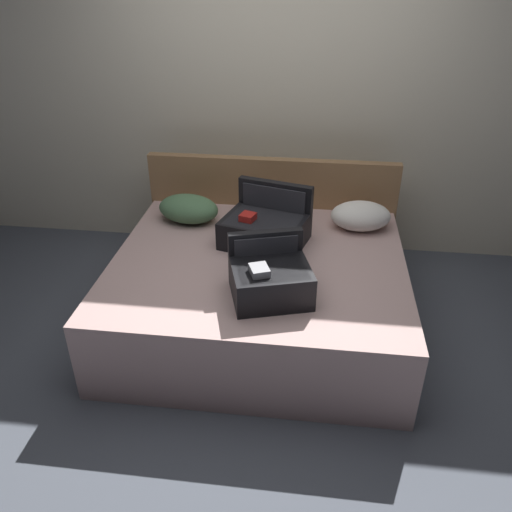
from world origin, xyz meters
The scene contains 8 objects.
ground_plane centered at (0.00, 0.00, 0.00)m, with size 12.00×12.00×0.00m, color #4C515B.
back_wall centered at (0.00, 1.65, 1.30)m, with size 8.00×0.10×2.60m, color beige.
bed centered at (0.00, 0.40, 0.26)m, with size 1.86×1.62×0.52m, color #BC9993.
headboard centered at (0.00, 1.25, 0.45)m, with size 1.90×0.08×0.89m, color olive.
hard_case_large centered at (0.02, 0.64, 0.64)m, with size 0.62×0.55×0.37m.
hard_case_medium centered at (0.11, 0.01, 0.64)m, with size 0.52×0.49×0.33m.
pillow_near_headboard centered at (-0.57, 0.90, 0.62)m, with size 0.44×0.30×0.19m, color #4C724C.
pillow_center_head centered at (0.66, 0.93, 0.62)m, with size 0.42×0.30×0.19m, color white.
Camera 1 is at (0.33, -2.39, 2.20)m, focal length 36.08 mm.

